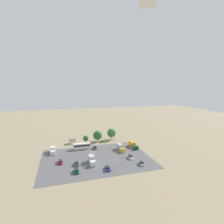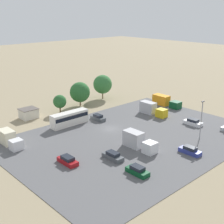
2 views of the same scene
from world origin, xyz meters
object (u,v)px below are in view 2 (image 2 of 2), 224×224
object	(u,v)px
shed_building	(29,113)
parked_car_1	(193,122)
parked_car_5	(98,118)
parked_truck_0	(152,109)
bus	(69,118)
parked_truck_3	(165,101)
parked_car_6	(137,171)
parked_car_2	(68,160)
parked_truck_2	(138,141)
parked_car_3	(113,156)
parked_car_0	(190,151)
parked_truck_1	(9,139)

from	to	relation	value
shed_building	parked_car_1	size ratio (longest dim) A/B	0.95
parked_car_5	parked_truck_0	distance (m)	15.57
bus	parked_car_5	distance (m)	7.99
parked_car_1	parked_truck_3	world-z (taller)	parked_truck_3
parked_car_6	parked_truck_3	xyz separation A→B (m)	(-36.77, -22.53, 0.71)
parked_car_2	parked_truck_2	world-z (taller)	parked_truck_2
parked_car_3	parked_truck_2	xyz separation A→B (m)	(-7.32, -0.13, 0.92)
parked_car_5	parked_car_6	bearing A→B (deg)	-116.82
parked_car_2	parked_truck_3	world-z (taller)	parked_truck_3
shed_building	parked_truck_3	world-z (taller)	parked_truck_3
parked_car_3	parked_truck_2	world-z (taller)	parked_truck_2
parked_car_0	parked_car_3	size ratio (longest dim) A/B	1.00
shed_building	parked_car_6	bearing A→B (deg)	88.80
parked_car_0	parked_truck_1	bearing A→B (deg)	-49.23
bus	parked_car_2	world-z (taller)	bus
parked_car_1	parked_car_2	distance (m)	35.61
parked_car_1	parked_truck_0	world-z (taller)	parked_truck_0
bus	parked_car_1	distance (m)	31.15
parked_truck_0	parked_car_3	bearing A→B (deg)	25.53
shed_building	parked_car_0	world-z (taller)	shed_building
shed_building	parked_truck_1	xyz separation A→B (m)	(11.78, 13.34, 0.14)
shed_building	parked_truck_1	size ratio (longest dim) A/B	0.61
shed_building	parked_car_1	world-z (taller)	shed_building
shed_building	parked_car_2	size ratio (longest dim) A/B	0.97
parked_car_3	parked_car_5	size ratio (longest dim) A/B	1.05
bus	parked_car_0	xyz separation A→B (m)	(-8.14, 30.06, -1.18)
shed_building	parked_truck_1	world-z (taller)	parked_truck_1
shed_building	parked_truck_0	distance (m)	33.60
parked_truck_2	parked_car_6	bearing A→B (deg)	42.19
shed_building	parked_car_1	distance (m)	43.20
parked_car_1	parked_truck_2	world-z (taller)	parked_truck_2
bus	parked_truck_2	size ratio (longest dim) A/B	1.28
bus	parked_car_0	world-z (taller)	bus
parked_car_1	parked_car_2	xyz separation A→B (m)	(35.34, -4.33, -0.03)
parked_car_5	parked_car_6	xyz separation A→B (m)	(13.34, 26.38, -0.01)
shed_building	parked_truck_1	distance (m)	17.79
shed_building	parked_car_1	bearing A→B (deg)	129.97
parked_truck_1	parked_truck_0	bearing A→B (deg)	169.49
parked_car_2	parked_car_6	world-z (taller)	parked_car_6
parked_car_1	parked_car_6	distance (m)	29.52
parked_car_6	parked_truck_1	distance (m)	29.23
parked_car_0	parked_car_2	bearing A→B (deg)	-32.84
shed_building	parked_car_5	xyz separation A→B (m)	(-12.49, 14.05, -0.62)
parked_car_0	parked_car_6	bearing A→B (deg)	-6.75
parked_truck_0	parked_truck_3	bearing A→B (deg)	-164.56
parked_truck_0	parked_truck_1	bearing A→B (deg)	-10.51
parked_car_2	parked_car_0	bearing A→B (deg)	147.16
parked_car_5	parked_truck_2	xyz separation A→B (m)	(5.24, 19.04, 0.90)
bus	parked_car_3	world-z (taller)	bus
parked_car_3	bus	bearing A→B (deg)	76.95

